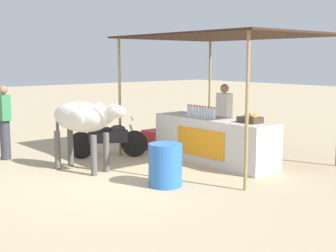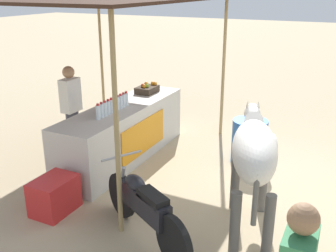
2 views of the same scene
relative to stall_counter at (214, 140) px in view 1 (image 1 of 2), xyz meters
The scene contains 11 objects.
ground_plane 2.25m from the stall_counter, 90.00° to the right, with size 60.00×60.00×0.00m, color tan.
stall_counter is the anchor object (origin of this frame).
stall_awning 2.15m from the stall_counter, 90.00° to the left, with size 4.20×3.20×2.72m.
water_bottle_row 0.69m from the stall_counter, behind, with size 0.88×0.07×0.25m.
fruit_crate 1.11m from the stall_counter, ahead, with size 0.44×0.32×0.18m.
vendor_behind_counter 0.94m from the stall_counter, 118.79° to the left, with size 0.34×0.22×1.65m.
cooler_box 1.92m from the stall_counter, behind, with size 0.60×0.44×0.48m, color red.
water_barrel 2.17m from the stall_counter, 68.11° to the right, with size 0.59×0.59×0.76m, color blue.
cow 2.82m from the stall_counter, 113.41° to the right, with size 1.84×0.91×1.44m.
motorcycle_parked 2.37m from the stall_counter, 141.99° to the right, with size 1.00×1.60×0.90m.
passerby_on_street 4.62m from the stall_counter, 133.49° to the right, with size 0.34×0.22×1.65m.
Camera 1 is at (6.99, -4.88, 2.22)m, focal length 50.00 mm.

